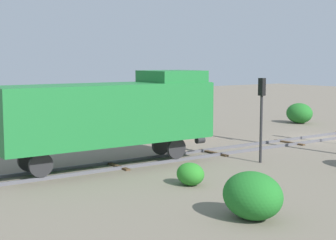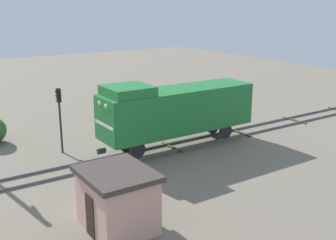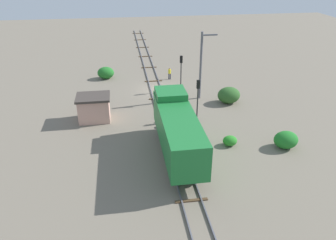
% 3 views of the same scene
% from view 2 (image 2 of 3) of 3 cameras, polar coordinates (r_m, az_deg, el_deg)
% --- Properties ---
extents(locomotive, '(2.90, 11.60, 4.60)m').
position_cam_2_polar(locomotive, '(28.64, 1.06, 1.50)').
color(locomotive, '#1E7233').
rests_on(locomotive, railway_track).
extents(traffic_signal_mid, '(0.32, 0.34, 4.40)m').
position_cam_2_polar(traffic_signal_mid, '(28.48, -14.50, 1.49)').
color(traffic_signal_mid, '#262628').
rests_on(traffic_signal_mid, ground).
extents(relay_hut, '(3.50, 2.90, 2.74)m').
position_cam_2_polar(relay_hut, '(18.99, -6.88, -10.62)').
color(relay_hut, '#D19E8C').
rests_on(relay_hut, ground).
extents(bush_mid, '(1.34, 1.09, 0.97)m').
position_cam_2_polar(bush_mid, '(33.00, -5.50, -0.77)').
color(bush_mid, '#297F26').
rests_on(bush_mid, ground).
extents(bush_far, '(2.22, 1.82, 1.62)m').
position_cam_2_polar(bush_far, '(37.63, -7.56, 1.72)').
color(bush_far, '#207026').
rests_on(bush_far, ground).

